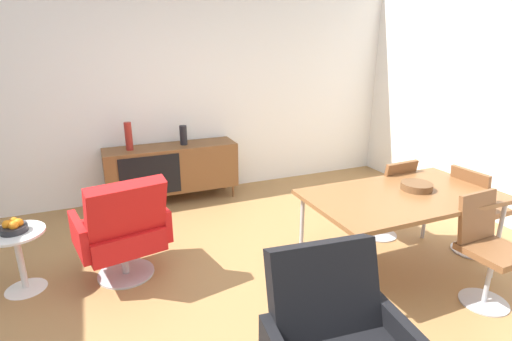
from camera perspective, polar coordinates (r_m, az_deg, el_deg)
ground_plane at (r=3.26m, az=-1.78°, el=-18.47°), size 8.32×8.32×0.00m
wall_back at (r=5.16m, az=-12.63°, el=11.65°), size 6.80×0.12×2.80m
sideboard at (r=5.06m, az=-11.99°, el=0.40°), size 1.60×0.45×0.72m
vase_cobalt at (r=4.98m, az=-10.41°, el=5.02°), size 0.09×0.09×0.24m
vase_sculptural_dark at (r=4.88m, az=-17.86°, el=4.71°), size 0.08×0.08×0.33m
dining_table at (r=3.52m, az=20.28°, el=-3.83°), size 1.60×0.90×0.74m
wooden_bowl_on_table at (r=3.64m, az=22.10°, el=-2.12°), size 0.26×0.26×0.06m
dining_chair_back_right at (r=4.21m, az=18.40°, el=-3.39°), size 0.42×0.45×0.86m
dining_chair_front_right at (r=3.52m, az=30.28°, el=-9.32°), size 0.42×0.44×0.86m
dining_chair_far_end at (r=4.23m, az=28.90°, el=-4.68°), size 0.44×0.42×0.86m
lounge_chair_red at (r=3.49m, az=-18.58°, el=-7.95°), size 0.80×0.75×0.95m
side_table_round at (r=3.76m, az=-30.92°, el=-10.28°), size 0.44×0.44×0.52m
fruit_bowl at (r=3.66m, az=-31.51°, el=-6.91°), size 0.20×0.20×0.11m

